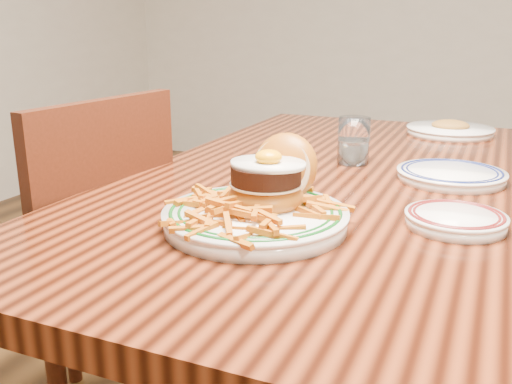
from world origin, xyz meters
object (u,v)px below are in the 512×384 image
at_px(table, 327,209).
at_px(side_plate, 456,219).
at_px(chair_left, 77,274).
at_px(main_plate, 261,201).

xyz_separation_m(table, side_plate, (0.30, -0.26, 0.10)).
height_order(chair_left, side_plate, chair_left).
xyz_separation_m(main_plate, side_plate, (0.31, 0.12, -0.03)).
height_order(table, side_plate, side_plate).
height_order(main_plate, side_plate, main_plate).
bearing_deg(table, main_plate, -91.33).
bearing_deg(main_plate, chair_left, 170.51).
relative_size(chair_left, side_plate, 5.47).
xyz_separation_m(table, main_plate, (-0.01, -0.39, 0.13)).
xyz_separation_m(table, chair_left, (-0.55, -0.25, -0.16)).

